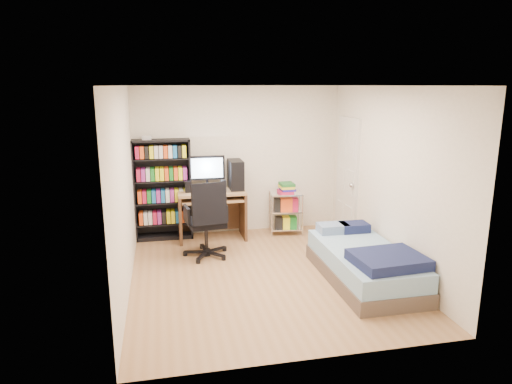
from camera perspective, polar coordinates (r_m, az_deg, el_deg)
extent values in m
cube|color=#A27851|center=(6.29, 0.98, -10.47)|extent=(3.50, 4.00, 0.04)
cube|color=silver|center=(5.76, 1.08, 13.36)|extent=(3.50, 4.00, 0.04)
cube|color=white|center=(7.84, -2.25, 3.99)|extent=(3.50, 0.04, 2.50)
cube|color=white|center=(4.02, 7.45, -5.12)|extent=(3.50, 0.04, 2.50)
cube|color=white|center=(5.77, -16.37, 0.11)|extent=(0.04, 4.00, 2.50)
cube|color=white|center=(6.51, 16.40, 1.56)|extent=(0.04, 4.00, 2.50)
cube|color=black|center=(7.64, -11.59, 0.27)|extent=(0.93, 0.31, 1.66)
cube|color=black|center=(7.78, -11.39, -3.82)|extent=(0.87, 0.29, 0.02)
cube|color=#B01740|center=(7.74, -11.43, -3.00)|extent=(0.81, 0.25, 0.20)
cube|color=black|center=(7.69, -11.51, -1.24)|extent=(0.87, 0.29, 0.02)
cube|color=#1969B4|center=(7.65, -11.55, -0.39)|extent=(0.81, 0.25, 0.20)
cube|color=black|center=(7.61, -11.64, 1.41)|extent=(0.87, 0.29, 0.02)
cube|color=yellow|center=(7.57, -11.68, 2.28)|extent=(0.81, 0.25, 0.20)
cube|color=black|center=(7.54, -11.77, 4.11)|extent=(0.87, 0.29, 0.02)
cube|color=#1A7924|center=(7.52, -11.81, 4.99)|extent=(0.81, 0.25, 0.20)
cube|color=silver|center=(7.50, -13.48, 6.63)|extent=(0.15, 0.13, 0.07)
cube|color=#A18152|center=(7.51, -5.61, 0.02)|extent=(1.09, 0.60, 0.04)
cube|color=#3A2820|center=(7.58, -9.49, -3.19)|extent=(0.04, 0.60, 0.78)
cube|color=#3A2820|center=(7.69, -1.64, -2.78)|extent=(0.04, 0.60, 0.78)
cube|color=#3A2820|center=(7.88, -5.77, -2.28)|extent=(1.05, 0.03, 0.71)
cube|color=#A18152|center=(7.45, -5.51, -0.95)|extent=(0.98, 0.49, 0.03)
cube|color=black|center=(7.42, -5.50, -0.79)|extent=(0.48, 0.16, 0.03)
cube|color=black|center=(7.55, -6.19, 3.03)|extent=(0.59, 0.05, 0.39)
cube|color=#C9E3FC|center=(7.51, -6.16, 2.99)|extent=(0.53, 0.01, 0.33)
cube|color=black|center=(7.56, -2.56, 2.19)|extent=(0.22, 0.46, 0.48)
cube|color=black|center=(7.40, -8.53, 0.65)|extent=(0.09, 0.09, 0.19)
cube|color=black|center=(7.40, -4.10, 0.76)|extent=(0.09, 0.09, 0.19)
cylinder|color=black|center=(6.88, -6.24, -5.63)|extent=(0.05, 0.05, 0.41)
cube|color=black|center=(6.81, -6.28, -3.82)|extent=(0.59, 0.59, 0.09)
cube|color=black|center=(6.50, -5.87, -1.48)|extent=(0.51, 0.22, 0.60)
cube|color=black|center=(6.71, -8.65, -2.80)|extent=(0.09, 0.33, 0.24)
cube|color=black|center=(6.84, -4.02, -2.39)|extent=(0.09, 0.33, 0.24)
cylinder|color=white|center=(7.65, 1.99, -3.07)|extent=(0.02, 0.02, 0.72)
cylinder|color=white|center=(7.72, 5.88, -2.97)|extent=(0.02, 0.02, 0.72)
cylinder|color=white|center=(8.00, 1.70, -2.33)|extent=(0.02, 0.02, 0.72)
cylinder|color=white|center=(8.08, 5.41, -2.24)|extent=(0.02, 0.02, 0.72)
cube|color=white|center=(7.93, 3.72, -4.44)|extent=(0.57, 0.44, 0.02)
cube|color=white|center=(7.84, 3.75, -2.29)|extent=(0.57, 0.44, 0.02)
cube|color=white|center=(7.77, 3.79, -0.16)|extent=(0.57, 0.44, 0.02)
cube|color=#B41945|center=(7.75, 3.80, 0.51)|extent=(0.26, 0.32, 0.17)
cube|color=brown|center=(6.25, 13.30, -9.83)|extent=(0.96, 1.92, 0.19)
cube|color=#88B0CA|center=(6.17, 13.40, -8.02)|extent=(0.92, 1.88, 0.23)
cube|color=#151C43|center=(5.69, 16.19, -8.17)|extent=(0.86, 0.73, 0.13)
cube|color=#97B3D6|center=(6.72, 9.61, -4.46)|extent=(0.43, 0.29, 0.12)
cube|color=#151C43|center=(6.83, 12.15, -4.31)|extent=(0.40, 0.29, 0.12)
cube|color=#3B2112|center=(6.09, 13.65, -7.10)|extent=(0.27, 0.21, 0.02)
cube|color=silver|center=(7.73, 11.33, 1.73)|extent=(0.05, 0.80, 2.00)
sphere|color=silver|center=(7.43, 11.87, 0.85)|extent=(0.08, 0.08, 0.08)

